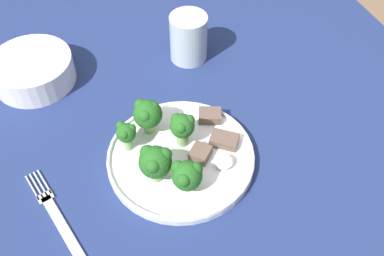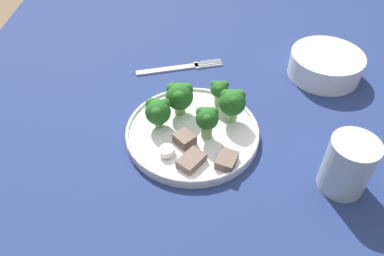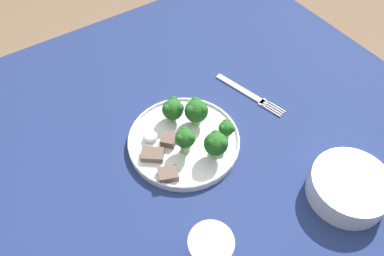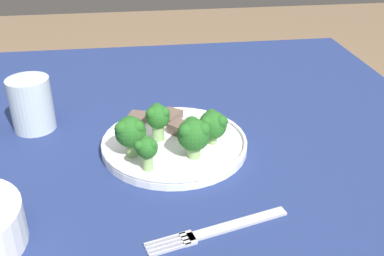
% 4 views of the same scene
% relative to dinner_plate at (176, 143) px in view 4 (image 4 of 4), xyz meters
% --- Properties ---
extents(table, '(1.12, 1.13, 0.77)m').
position_rel_dinner_plate_xyz_m(table, '(-0.02, 0.06, -0.11)').
color(table, navy).
rests_on(table, ground_plane).
extents(dinner_plate, '(0.24, 0.24, 0.02)m').
position_rel_dinner_plate_xyz_m(dinner_plate, '(0.00, 0.00, 0.00)').
color(dinner_plate, white).
rests_on(dinner_plate, table).
extents(fork, '(0.07, 0.19, 0.00)m').
position_rel_dinner_plate_xyz_m(fork, '(-0.21, -0.04, -0.01)').
color(fork, '#B2B2B7').
rests_on(fork, table).
extents(drinking_glass, '(0.07, 0.07, 0.10)m').
position_rel_dinner_plate_xyz_m(drinking_glass, '(0.10, 0.24, 0.03)').
color(drinking_glass, '#B2C1CC').
rests_on(drinking_glass, table).
extents(broccoli_floret_near_rim_left, '(0.04, 0.04, 0.06)m').
position_rel_dinner_plate_xyz_m(broccoli_floret_near_rim_left, '(0.01, 0.03, 0.04)').
color(broccoli_floret_near_rim_left, '#7FA866').
rests_on(broccoli_floret_near_rim_left, dinner_plate).
extents(broccoli_floret_center_left, '(0.05, 0.05, 0.06)m').
position_rel_dinner_plate_xyz_m(broccoli_floret_center_left, '(-0.01, -0.06, 0.04)').
color(broccoli_floret_center_left, '#7FA866').
rests_on(broccoli_floret_center_left, dinner_plate).
extents(broccoli_floret_back_left, '(0.05, 0.05, 0.07)m').
position_rel_dinner_plate_xyz_m(broccoli_floret_back_left, '(-0.03, 0.07, 0.05)').
color(broccoli_floret_back_left, '#7FA866').
rests_on(broccoli_floret_back_left, dinner_plate).
extents(broccoli_floret_front_left, '(0.05, 0.05, 0.07)m').
position_rel_dinner_plate_xyz_m(broccoli_floret_front_left, '(-0.05, -0.03, 0.04)').
color(broccoli_floret_front_left, '#7FA866').
rests_on(broccoli_floret_front_left, dinner_plate).
extents(broccoli_floret_center_back, '(0.03, 0.03, 0.05)m').
position_rel_dinner_plate_xyz_m(broccoli_floret_center_back, '(-0.08, 0.05, 0.04)').
color(broccoli_floret_center_back, '#7FA866').
rests_on(broccoli_floret_center_back, dinner_plate).
extents(meat_slice_front_slice, '(0.05, 0.04, 0.02)m').
position_rel_dinner_plate_xyz_m(meat_slice_front_slice, '(0.08, 0.06, 0.01)').
color(meat_slice_front_slice, brown).
rests_on(meat_slice_front_slice, dinner_plate).
extents(meat_slice_middle_slice, '(0.04, 0.04, 0.02)m').
position_rel_dinner_plate_xyz_m(meat_slice_middle_slice, '(0.03, -0.01, 0.01)').
color(meat_slice_middle_slice, brown).
rests_on(meat_slice_middle_slice, dinner_plate).
extents(meat_slice_rear_slice, '(0.06, 0.05, 0.01)m').
position_rel_dinner_plate_xyz_m(meat_slice_rear_slice, '(0.08, 0.00, 0.01)').
color(meat_slice_rear_slice, brown).
rests_on(meat_slice_rear_slice, dinner_plate).
extents(sauce_dollop, '(0.03, 0.03, 0.02)m').
position_rel_dinner_plate_xyz_m(sauce_dollop, '(0.06, -0.04, 0.01)').
color(sauce_dollop, white).
rests_on(sauce_dollop, dinner_plate).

